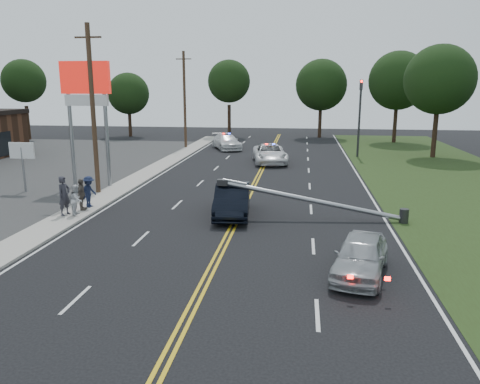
# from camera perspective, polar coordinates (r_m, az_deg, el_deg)

# --- Properties ---
(ground) EXTENTS (120.00, 120.00, 0.00)m
(ground) POSITION_cam_1_polar(r_m,az_deg,el_deg) (16.26, -4.17, -10.68)
(ground) COLOR black
(ground) RESTS_ON ground
(sidewalk) EXTENTS (1.80, 70.00, 0.12)m
(sidewalk) POSITION_cam_1_polar(r_m,az_deg,el_deg) (27.90, -17.03, -1.07)
(sidewalk) COLOR #A29D93
(sidewalk) RESTS_ON ground
(centerline_yellow) EXTENTS (0.36, 80.00, 0.00)m
(centerline_yellow) POSITION_cam_1_polar(r_m,az_deg,el_deg) (25.62, 0.35, -1.82)
(centerline_yellow) COLOR gold
(centerline_yellow) RESTS_ON ground
(pylon_sign) EXTENTS (3.20, 0.35, 8.00)m
(pylon_sign) POSITION_cam_1_polar(r_m,az_deg,el_deg) (31.67, -18.24, 11.30)
(pylon_sign) COLOR gray
(pylon_sign) RESTS_ON ground
(small_sign) EXTENTS (1.60, 0.14, 3.10)m
(small_sign) POSITION_cam_1_polar(r_m,az_deg,el_deg) (31.90, -25.03, 4.13)
(small_sign) COLOR gray
(small_sign) RESTS_ON ground
(traffic_signal) EXTENTS (0.28, 0.41, 7.05)m
(traffic_signal) POSITION_cam_1_polar(r_m,az_deg,el_deg) (44.95, 14.39, 9.49)
(traffic_signal) COLOR #2D2D30
(traffic_signal) RESTS_ON ground
(fallen_streetlight) EXTENTS (9.36, 0.44, 1.91)m
(fallen_streetlight) POSITION_cam_1_polar(r_m,az_deg,el_deg) (23.29, 10.00, -1.20)
(fallen_streetlight) COLOR #2D2D30
(fallen_streetlight) RESTS_ON ground
(utility_pole_mid) EXTENTS (1.60, 0.28, 10.00)m
(utility_pole_mid) POSITION_cam_1_polar(r_m,az_deg,el_deg) (29.34, -17.49, 9.49)
(utility_pole_mid) COLOR #382619
(utility_pole_mid) RESTS_ON ground
(utility_pole_far) EXTENTS (1.60, 0.28, 10.00)m
(utility_pole_far) POSITION_cam_1_polar(r_m,az_deg,el_deg) (50.15, -6.77, 11.10)
(utility_pole_far) COLOR #382619
(utility_pole_far) RESTS_ON ground
(tree_4) EXTENTS (5.16, 5.16, 9.68)m
(tree_4) POSITION_cam_1_polar(r_m,az_deg,el_deg) (63.81, -24.86, 12.16)
(tree_4) COLOR black
(tree_4) RESTS_ON ground
(tree_5) EXTENTS (5.31, 5.31, 8.20)m
(tree_5) POSITION_cam_1_polar(r_m,az_deg,el_deg) (63.50, -13.44, 11.58)
(tree_5) COLOR black
(tree_5) RESTS_ON ground
(tree_6) EXTENTS (5.45, 5.45, 9.81)m
(tree_6) POSITION_cam_1_polar(r_m,az_deg,el_deg) (61.77, -1.35, 13.32)
(tree_6) COLOR black
(tree_6) RESTS_ON ground
(tree_7) EXTENTS (6.45, 6.45, 9.86)m
(tree_7) POSITION_cam_1_polar(r_m,az_deg,el_deg) (61.49, 9.88, 12.73)
(tree_7) COLOR black
(tree_7) RESTS_ON ground
(tree_8) EXTENTS (6.69, 6.69, 10.45)m
(tree_8) POSITION_cam_1_polar(r_m,az_deg,el_deg) (58.04, 18.72, 12.73)
(tree_8) COLOR black
(tree_8) RESTS_ON ground
(tree_9) EXTENTS (6.24, 6.24, 10.18)m
(tree_9) POSITION_cam_1_polar(r_m,az_deg,el_deg) (46.91, 23.16, 12.48)
(tree_9) COLOR black
(tree_9) RESTS_ON ground
(crashed_sedan) EXTENTS (2.16, 5.02, 1.61)m
(crashed_sedan) POSITION_cam_1_polar(r_m,az_deg,el_deg) (23.82, -0.95, -0.98)
(crashed_sedan) COLOR black
(crashed_sedan) RESTS_ON ground
(waiting_sedan) EXTENTS (2.61, 4.44, 1.42)m
(waiting_sedan) POSITION_cam_1_polar(r_m,az_deg,el_deg) (16.92, 14.48, -7.53)
(waiting_sedan) COLOR #A2A6AA
(waiting_sedan) RESTS_ON ground
(emergency_a) EXTENTS (3.58, 6.17, 1.62)m
(emergency_a) POSITION_cam_1_polar(r_m,az_deg,el_deg) (40.37, 3.66, 4.69)
(emergency_a) COLOR white
(emergency_a) RESTS_ON ground
(emergency_b) EXTENTS (4.22, 5.82, 1.57)m
(emergency_b) POSITION_cam_1_polar(r_m,az_deg,el_deg) (49.24, -1.64, 6.14)
(emergency_b) COLOR silver
(emergency_b) RESTS_ON ground
(bystander_a) EXTENTS (0.66, 0.83, 1.98)m
(bystander_a) POSITION_cam_1_polar(r_m,az_deg,el_deg) (25.01, -20.64, -0.42)
(bystander_a) COLOR #2A2932
(bystander_a) RESTS_ON sidewalk
(bystander_b) EXTENTS (0.72, 0.85, 1.54)m
(bystander_b) POSITION_cam_1_polar(r_m,az_deg,el_deg) (24.90, -19.30, -0.89)
(bystander_b) COLOR silver
(bystander_b) RESTS_ON sidewalk
(bystander_c) EXTENTS (0.78, 1.17, 1.68)m
(bystander_c) POSITION_cam_1_polar(r_m,az_deg,el_deg) (26.25, -17.93, 0.04)
(bystander_c) COLOR #18213D
(bystander_c) RESTS_ON sidewalk
(bystander_d) EXTENTS (0.58, 1.04, 1.67)m
(bystander_d) POSITION_cam_1_polar(r_m,az_deg,el_deg) (25.73, -18.77, -0.29)
(bystander_d) COLOR #60554D
(bystander_d) RESTS_ON sidewalk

